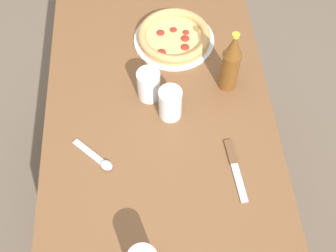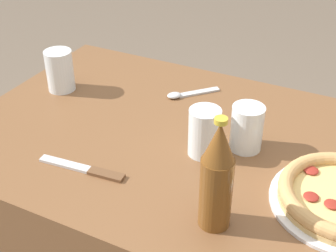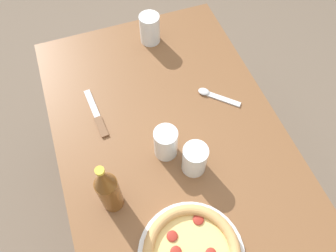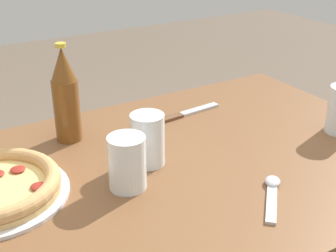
{
  "view_description": "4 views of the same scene",
  "coord_description": "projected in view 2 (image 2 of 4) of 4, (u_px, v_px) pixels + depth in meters",
  "views": [
    {
      "loc": [
        -0.76,
        0.03,
        1.91
      ],
      "look_at": [
        -0.06,
        -0.02,
        0.8
      ],
      "focal_mm": 45.0,
      "sensor_mm": 36.0,
      "label": 1
    },
    {
      "loc": [
        0.35,
        -0.89,
        1.41
      ],
      "look_at": [
        -0.07,
        -0.05,
        0.8
      ],
      "focal_mm": 50.0,
      "sensor_mm": 36.0,
      "label": 2
    },
    {
      "loc": [
        0.48,
        -0.19,
        1.71
      ],
      "look_at": [
        -0.04,
        -0.0,
        0.78
      ],
      "focal_mm": 35.0,
      "sensor_mm": 36.0,
      "label": 3
    },
    {
      "loc": [
        0.45,
        0.78,
        1.27
      ],
      "look_at": [
        -0.03,
        -0.03,
        0.83
      ],
      "focal_mm": 50.0,
      "sensor_mm": 36.0,
      "label": 4
    }
  ],
  "objects": [
    {
      "name": "glass_orange_juice",
      "position": [
        247.0,
        130.0,
        1.11
      ],
      "size": [
        0.08,
        0.08,
        0.11
      ],
      "color": "white",
      "rests_on": "table"
    },
    {
      "name": "spoon",
      "position": [
        185.0,
        94.0,
        1.36
      ],
      "size": [
        0.13,
        0.13,
        0.01
      ],
      "color": "silver",
      "rests_on": "table"
    },
    {
      "name": "glass_cola",
      "position": [
        60.0,
        72.0,
        1.36
      ],
      "size": [
        0.08,
        0.08,
        0.12
      ],
      "color": "white",
      "rests_on": "table"
    },
    {
      "name": "table",
      "position": [
        196.0,
        247.0,
        1.36
      ],
      "size": [
        1.23,
        0.76,
        0.74
      ],
      "color": "brown",
      "rests_on": "ground_plane"
    },
    {
      "name": "knife",
      "position": [
        85.0,
        169.0,
        1.06
      ],
      "size": [
        0.21,
        0.04,
        0.01
      ],
      "color": "brown",
      "rests_on": "table"
    },
    {
      "name": "beer_bottle",
      "position": [
        217.0,
        177.0,
        0.86
      ],
      "size": [
        0.06,
        0.06,
        0.24
      ],
      "color": "brown",
      "rests_on": "table"
    },
    {
      "name": "glass_lemonade",
      "position": [
        204.0,
        133.0,
        1.09
      ],
      "size": [
        0.08,
        0.08,
        0.12
      ],
      "color": "white",
      "rests_on": "table"
    }
  ]
}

